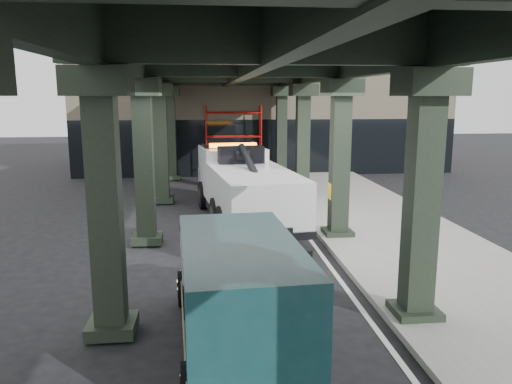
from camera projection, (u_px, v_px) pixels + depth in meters
ground at (264, 261)px, 13.81m from camera, size 90.00×90.00×0.00m
sidewalk at (394, 235)px, 16.20m from camera, size 5.00×40.00×0.15m
lane_stripe at (310, 239)px, 15.93m from camera, size 0.12×38.00×0.01m
viaduct at (243, 63)px, 14.69m from camera, size 7.40×32.00×6.40m
building at (259, 104)px, 32.79m from camera, size 22.00×10.00×8.00m
scaffolding at (233, 140)px, 27.71m from camera, size 3.08×0.88×4.00m
tow_truck at (243, 184)px, 17.98m from camera, size 3.46×8.85×2.83m
towed_van at (238, 291)px, 8.75m from camera, size 2.38×5.34×2.12m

